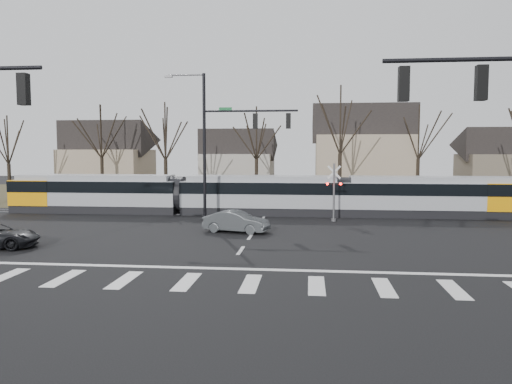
# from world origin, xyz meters

# --- Properties ---
(ground) EXTENTS (140.00, 140.00, 0.00)m
(ground) POSITION_xyz_m (0.00, 0.00, 0.00)
(ground) COLOR black
(grass_verge) EXTENTS (140.00, 28.00, 0.01)m
(grass_verge) POSITION_xyz_m (0.00, 32.00, 0.01)
(grass_verge) COLOR #38331E
(grass_verge) RESTS_ON ground
(crosswalk) EXTENTS (27.00, 2.60, 0.01)m
(crosswalk) POSITION_xyz_m (0.00, -4.00, 0.01)
(crosswalk) COLOR silver
(crosswalk) RESTS_ON ground
(stop_line) EXTENTS (28.00, 0.35, 0.01)m
(stop_line) POSITION_xyz_m (0.00, -1.80, 0.01)
(stop_line) COLOR silver
(stop_line) RESTS_ON ground
(lane_dashes) EXTENTS (0.18, 30.00, 0.01)m
(lane_dashes) POSITION_xyz_m (0.00, 16.00, 0.01)
(lane_dashes) COLOR silver
(lane_dashes) RESTS_ON ground
(rail_pair) EXTENTS (90.00, 1.52, 0.06)m
(rail_pair) POSITION_xyz_m (0.00, 15.80, 0.03)
(rail_pair) COLOR #59595E
(rail_pair) RESTS_ON ground
(tram) EXTENTS (39.16, 2.91, 2.97)m
(tram) POSITION_xyz_m (-0.47, 16.00, 1.62)
(tram) COLOR gray
(tram) RESTS_ON ground
(sedan) EXTENTS (3.06, 4.50, 1.29)m
(sedan) POSITION_xyz_m (-1.02, 7.41, 0.64)
(sedan) COLOR #414447
(sedan) RESTS_ON ground
(signal_pole_far) EXTENTS (9.28, 0.44, 10.20)m
(signal_pole_far) POSITION_xyz_m (-2.41, 12.50, 5.70)
(signal_pole_far) COLOR black
(signal_pole_far) RESTS_ON ground
(rail_crossing_signal) EXTENTS (1.08, 0.36, 4.00)m
(rail_crossing_signal) POSITION_xyz_m (5.00, 12.79, 1.89)
(rail_crossing_signal) COLOR #59595B
(rail_crossing_signal) RESTS_ON ground
(tree_row) EXTENTS (59.20, 7.20, 10.00)m
(tree_row) POSITION_xyz_m (2.00, 26.00, 5.00)
(tree_row) COLOR black
(tree_row) RESTS_ON ground
(house_a) EXTENTS (9.72, 8.64, 8.60)m
(house_a) POSITION_xyz_m (-20.00, 34.00, 4.46)
(house_a) COLOR gray
(house_a) RESTS_ON ground
(house_b) EXTENTS (8.64, 7.56, 7.65)m
(house_b) POSITION_xyz_m (-5.00, 36.00, 3.97)
(house_b) COLOR gray
(house_b) RESTS_ON ground
(house_c) EXTENTS (10.80, 8.64, 10.10)m
(house_c) POSITION_xyz_m (9.00, 33.00, 5.23)
(house_c) COLOR gray
(house_c) RESTS_ON ground
(house_d) EXTENTS (8.64, 7.56, 7.65)m
(house_d) POSITION_xyz_m (24.00, 35.00, 3.97)
(house_d) COLOR brown
(house_d) RESTS_ON ground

